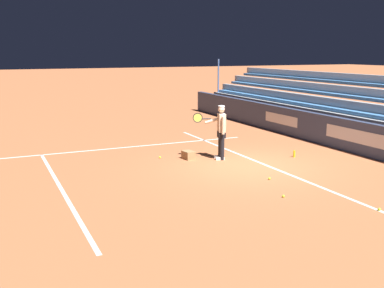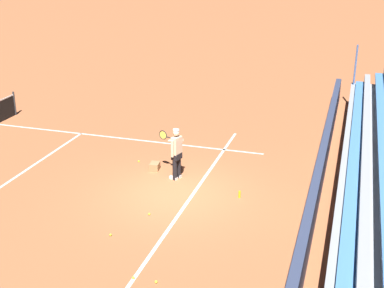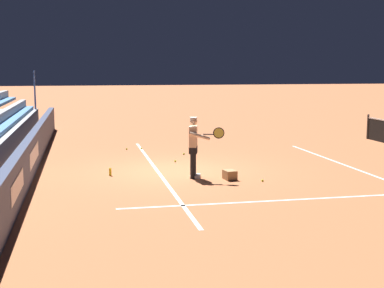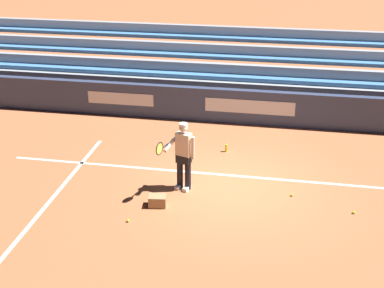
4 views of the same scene
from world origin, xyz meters
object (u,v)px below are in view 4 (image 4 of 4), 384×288
object	(u,v)px
ball_box_cardboard	(157,201)
tennis_ball_far_left	(292,195)
tennis_ball_midcourt	(354,212)
water_bottle	(226,148)
tennis_player	(183,155)
tennis_ball_by_box	(128,221)

from	to	relation	value
ball_box_cardboard	tennis_ball_far_left	xyz separation A→B (m)	(-3.05, -1.01, -0.10)
ball_box_cardboard	tennis_ball_midcourt	distance (m)	4.47
water_bottle	tennis_ball_midcourt	bearing A→B (deg)	139.44
tennis_player	tennis_ball_far_left	size ratio (longest dim) A/B	25.98
tennis_ball_by_box	ball_box_cardboard	bearing A→B (deg)	-120.94
tennis_player	ball_box_cardboard	world-z (taller)	tennis_player
tennis_ball_by_box	water_bottle	size ratio (longest dim) A/B	0.30
tennis_player	water_bottle	size ratio (longest dim) A/B	7.80
ball_box_cardboard	tennis_ball_midcourt	size ratio (longest dim) A/B	6.06
tennis_ball_midcourt	water_bottle	distance (m)	4.27
tennis_player	water_bottle	bearing A→B (deg)	-108.67
tennis_ball_far_left	tennis_ball_by_box	xyz separation A→B (m)	(3.53, 1.80, 0.00)
tennis_ball_far_left	tennis_ball_midcourt	xyz separation A→B (m)	(-1.39, 0.55, 0.00)
tennis_ball_far_left	tennis_ball_by_box	distance (m)	3.96
tennis_ball_by_box	water_bottle	bearing A→B (deg)	-112.64
tennis_player	tennis_ball_midcourt	xyz separation A→B (m)	(-4.02, 0.47, -0.86)
tennis_player	tennis_ball_by_box	world-z (taller)	tennis_player
tennis_ball_by_box	tennis_ball_midcourt	bearing A→B (deg)	-165.80
tennis_player	tennis_ball_far_left	xyz separation A→B (m)	(-2.63, -0.08, -0.86)
ball_box_cardboard	water_bottle	distance (m)	3.44
tennis_ball_far_left	tennis_ball_by_box	world-z (taller)	same
ball_box_cardboard	water_bottle	xyz separation A→B (m)	(-1.20, -3.23, -0.02)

